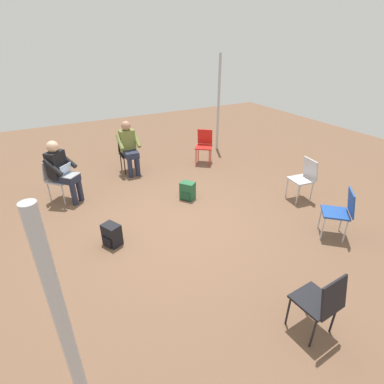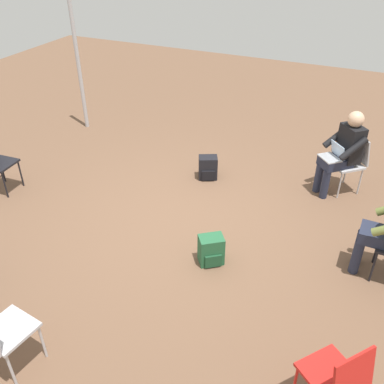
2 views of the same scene
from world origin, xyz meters
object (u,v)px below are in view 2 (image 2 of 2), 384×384
object	(u,v)px
chair_south	(0,331)
chair_southeast	(338,377)
backpack_by_empty_chair	(208,169)
chair_northeast	(351,160)
person_with_laptop	(344,149)
backpack_near_laptop_user	(211,251)

from	to	relation	value
chair_south	chair_southeast	xyz separation A→B (m)	(2.67, 0.73, 0.00)
backpack_by_empty_chair	chair_northeast	bearing A→B (deg)	14.89
chair_southeast	person_with_laptop	distance (m)	3.52
chair_northeast	chair_south	xyz separation A→B (m)	(-2.34, -4.33, 0.00)
chair_northeast	chair_south	size ratio (longest dim) A/B	1.00
chair_south	chair_northeast	bearing A→B (deg)	69.58
chair_south	backpack_near_laptop_user	distance (m)	2.34
chair_southeast	backpack_by_empty_chair	xyz separation A→B (m)	(-2.32, 3.07, -0.34)
chair_northeast	person_with_laptop	world-z (taller)	person_with_laptop
chair_southeast	backpack_by_empty_chair	bearing A→B (deg)	75.93
chair_southeast	person_with_laptop	bearing A→B (deg)	46.31
chair_northeast	backpack_near_laptop_user	xyz separation A→B (m)	(-1.23, -2.29, -0.34)
person_with_laptop	backpack_near_laptop_user	size ratio (longest dim) A/B	3.44
chair_south	backpack_by_empty_chair	distance (m)	3.83
person_with_laptop	backpack_near_laptop_user	distance (m)	2.49
chair_south	backpack_by_empty_chair	xyz separation A→B (m)	(0.35, 3.80, -0.34)
chair_northeast	chair_southeast	world-z (taller)	same
chair_northeast	backpack_near_laptop_user	bearing A→B (deg)	109.58
chair_southeast	person_with_laptop	world-z (taller)	person_with_laptop
backpack_by_empty_chair	person_with_laptop	bearing A→B (deg)	12.55
backpack_near_laptop_user	person_with_laptop	bearing A→B (deg)	63.13
chair_northeast	backpack_by_empty_chair	bearing A→B (deg)	62.68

